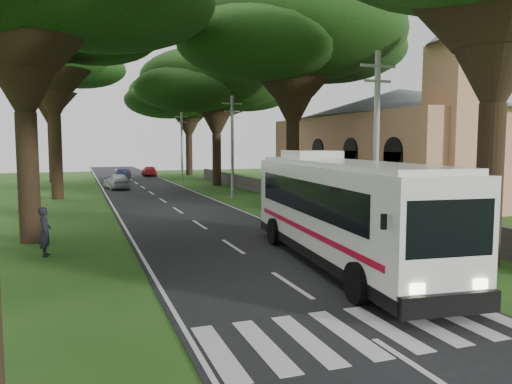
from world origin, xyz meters
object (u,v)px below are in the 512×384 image
Objects in this scene: church at (400,136)px; distant_car_c at (149,171)px; coach_bus at (340,209)px; pedestrian at (45,232)px; distant_car_a at (117,181)px; pole_mid at (232,145)px; distant_car_b at (123,174)px; pole_far at (182,145)px; pole_near at (376,146)px.

church is 5.47× the size of distant_car_c.
coach_bus is 11.15m from pedestrian.
distant_car_a is at bearing -4.62° from pedestrian.
pole_mid is 25.55m from distant_car_b.
pole_mid reaches higher than distant_car_b.
pole_far is at bearing 116.82° from church.
church reaches higher than pole_near.
pole_mid is 29.81m from distant_car_c.
distant_car_a is at bearing -132.08° from pole_far.
coach_bus reaches higher than distant_car_c.
pole_far is at bearing 90.00° from pole_mid.
coach_bus is at bearing -71.56° from distant_car_b.
pole_far reaches higher than distant_car_c.
pole_mid is (0.00, 20.00, 0.00)m from pole_near.
distant_car_c is (3.80, 4.99, 0.02)m from distant_car_b.
distant_car_a is at bearing 75.63° from distant_car_c.
coach_bus reaches higher than distant_car_a.
distant_car_b is at bearing 98.06° from pole_near.
distant_car_b is (-18.66, 28.96, -4.27)m from church.
distant_car_b is 0.85× the size of distant_car_c.
distant_car_c is at bearing 94.84° from pole_mid.
pole_far is at bearing -21.43° from distant_car_b.
pole_near is 49.69m from distant_car_c.
distant_car_b is at bearing 100.25° from coach_bus.
church is 19.88m from pole_near.
distant_car_c is (-2.50, 29.50, -3.51)m from pole_mid.
pole_mid is at bearing 160.19° from church.
distant_car_a is 1.19× the size of distant_car_b.
pole_mid is 1.82× the size of distant_car_c.
pole_far is 39.42m from pedestrian.
coach_bus is 33.64m from distant_car_a.
coach_bus is (-2.79, -22.12, -2.19)m from pole_mid.
pedestrian is at bearing -126.57° from pole_mid.
pole_near is at bearing 43.11° from coach_bus.
pole_mid reaches higher than coach_bus.
pedestrian reaches higher than distant_car_b.
pole_near is 1.00× the size of pole_mid.
distant_car_c is (-2.50, 9.50, -3.51)m from pole_far.
distant_car_c is at bearing -116.66° from distant_car_a.
pole_near and pole_far have the same top height.
coach_bus is at bearing -97.20° from pole_mid.
pole_near is at bearing -90.00° from pole_far.
pole_mid is at bearing -90.00° from pole_far.
coach_bus reaches higher than distant_car_b.
church is 23.46m from coach_bus.
church is at bearing 51.50° from pole_near.
pedestrian reaches higher than distant_car_c.
church is 1.88× the size of coach_bus.
coach_bus is 2.90× the size of distant_car_c.
distant_car_a is (-20.41, 15.54, -4.12)m from church.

